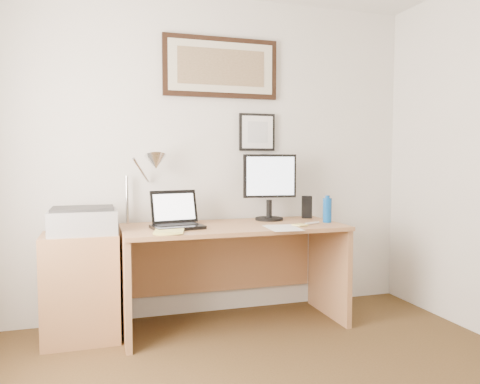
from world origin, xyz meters
name	(u,v)px	position (x,y,z in m)	size (l,w,h in m)	color
wall_back	(202,157)	(0.00, 2.00, 1.25)	(3.50, 0.02, 2.50)	silver
side_cabinet	(81,287)	(-0.92, 1.68, 0.36)	(0.50, 0.40, 0.73)	#9C6A41
water_bottle	(327,210)	(0.87, 1.56, 0.84)	(0.07, 0.07, 0.19)	#0C4B9D
bottle_cap	(327,197)	(0.87, 1.56, 0.95)	(0.03, 0.03, 0.02)	#0C4B9D
speaker	(307,207)	(0.84, 1.85, 0.84)	(0.08, 0.07, 0.18)	black
paper_sheet_a	(284,228)	(0.45, 1.40, 0.75)	(0.20, 0.29, 0.00)	white
paper_sheet_b	(283,228)	(0.43, 1.37, 0.75)	(0.21, 0.30, 0.00)	white
sticky_pad	(300,225)	(0.59, 1.44, 0.76)	(0.09, 0.09, 0.01)	#F8E875
marker_pen	(312,223)	(0.72, 1.50, 0.76)	(0.02, 0.02, 0.14)	white
book	(155,231)	(-0.45, 1.44, 0.76)	(0.19, 0.26, 0.02)	#D9D466
desk	(230,254)	(0.15, 1.72, 0.51)	(1.60, 0.70, 0.75)	#9C6A41
laptop	(176,220)	(-0.27, 1.62, 0.81)	(0.37, 0.35, 0.26)	black
lcd_monitor	(270,184)	(0.50, 1.81, 1.04)	(0.42, 0.22, 0.52)	black
printer	(83,221)	(-0.90, 1.67, 0.82)	(0.44, 0.34, 0.18)	#9D9DA0
desk_lamp	(153,165)	(-0.41, 1.81, 1.19)	(0.29, 0.27, 0.53)	silver
picture_large	(221,67)	(0.15, 1.97, 1.95)	(0.92, 0.04, 0.47)	black
picture_small	(257,132)	(0.45, 1.97, 1.45)	(0.30, 0.03, 0.30)	black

